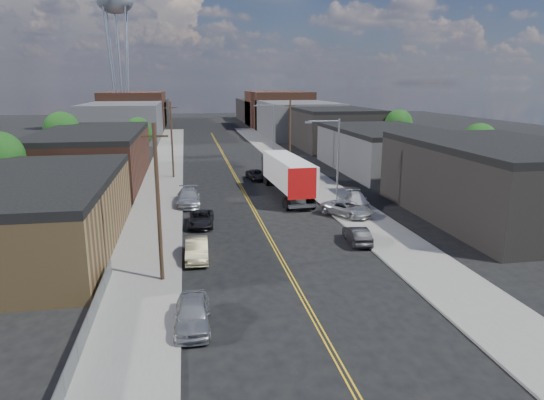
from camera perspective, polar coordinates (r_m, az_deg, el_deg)
name	(u,v)px	position (r m, az deg, el deg)	size (l,w,h in m)	color
ground	(226,160)	(80.69, -5.43, 4.76)	(260.00, 260.00, 0.00)	black
centerline	(235,176)	(65.96, -4.35, 2.82)	(0.32, 120.00, 0.01)	gold
sidewalk_left	(164,178)	(65.72, -12.62, 2.55)	(5.00, 140.00, 0.15)	slate
sidewalk_right	(303,173)	(67.53, 3.71, 3.14)	(5.00, 140.00, 0.15)	slate
warehouse_tan	(31,213)	(40.39, -26.49, -1.43)	(12.00, 22.00, 5.60)	brown
warehouse_brown	(93,157)	(65.18, -20.31, 4.82)	(12.00, 26.00, 6.60)	#47271C
industrial_right_a	(500,180)	(49.39, 25.20, 2.11)	(14.00, 22.00, 7.10)	black
industrial_right_b	(387,149)	(71.97, 13.32, 5.85)	(14.00, 24.00, 6.10)	#39393C
industrial_right_c	(333,128)	(96.17, 7.22, 8.40)	(14.00, 22.00, 7.60)	black
skyline_left_a	(124,121)	(115.61, -17.00, 8.88)	(16.00, 30.00, 8.00)	#39393C
skyline_right_a	(297,119)	(117.79, 2.95, 9.52)	(16.00, 30.00, 8.00)	#39393C
skyline_left_b	(135,111)	(140.36, -15.86, 10.09)	(16.00, 26.00, 10.00)	#47271C
skyline_right_b	(278,109)	(142.15, 0.67, 10.63)	(16.00, 26.00, 10.00)	#47271C
skyline_left_c	(141,112)	(160.32, -15.14, 9.96)	(16.00, 40.00, 7.00)	black
skyline_right_c	(266,111)	(161.90, -0.67, 10.45)	(16.00, 40.00, 7.00)	black
water_tower	(115,5)	(131.74, -17.99, 20.96)	(9.00, 9.00, 36.90)	gray
streetlight_near	(334,157)	(47.15, 7.31, 5.00)	(3.39, 0.25, 9.00)	gray
streetlight_far	(271,126)	(81.01, -0.09, 8.65)	(3.39, 0.25, 9.00)	gray
utility_pole_left_near	(158,203)	(30.40, -13.24, -0.33)	(1.60, 0.26, 10.00)	black
utility_pole_left_far	(172,139)	(64.92, -11.70, 6.99)	(1.60, 0.26, 10.00)	black
utility_pole_right	(290,135)	(69.42, 2.13, 7.66)	(1.60, 0.26, 10.00)	black
chainlink_fence	(88,325)	(26.27, -20.83, -13.58)	(0.05, 16.00, 1.22)	slate
tree_left_near	(0,160)	(53.01, -29.40, 4.14)	(4.85, 4.76, 7.91)	black
tree_left_mid	(62,132)	(76.85, -23.44, 7.40)	(5.10, 5.04, 8.37)	black
tree_left_far	(138,132)	(82.21, -15.44, 7.71)	(4.35, 4.20, 6.97)	black
tree_right_near	(479,144)	(66.79, 23.21, 6.12)	(4.60, 4.48, 7.44)	black
tree_right_far	(399,125)	(87.73, 14.68, 8.49)	(4.85, 4.76, 7.91)	black
semi_truck	(285,172)	(54.74, 1.56, 3.28)	(3.47, 16.77, 4.37)	silver
car_left_a	(193,314)	(25.79, -9.34, -13.05)	(1.83, 4.56, 1.55)	#9C9EA1
car_left_b	(197,249)	(35.07, -8.84, -5.76)	(1.57, 4.51, 1.49)	#978D63
car_left_c	(201,219)	(43.10, -8.36, -2.20)	(2.16, 4.68, 1.30)	black
car_left_d	(188,198)	(50.48, -9.83, 0.28)	(2.32, 5.70, 1.65)	#AAADAF
car_right_oncoming	(357,235)	(38.64, 9.98, -4.09)	(1.42, 4.07, 1.34)	black
car_right_lot_a	(347,208)	(45.85, 8.80, -0.99)	(2.36, 5.12, 1.42)	#A0A2A5
car_right_lot_b	(357,199)	(49.88, 9.96, 0.07)	(1.81, 4.45, 1.29)	silver
car_right_lot_c	(308,178)	(59.87, 4.22, 2.64)	(1.88, 4.68, 1.60)	black
car_ahead_truck	(257,175)	(63.21, -1.82, 2.96)	(2.13, 4.61, 1.28)	black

